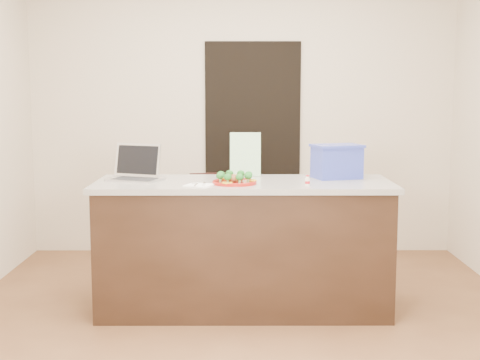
{
  "coord_description": "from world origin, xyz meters",
  "views": [
    {
      "loc": [
        -0.04,
        -4.35,
        1.55
      ],
      "look_at": [
        -0.02,
        0.2,
        0.94
      ],
      "focal_mm": 50.0,
      "sensor_mm": 36.0,
      "label": 1
    }
  ],
  "objects_px": {
    "chair": "(213,220)",
    "island": "(243,245)",
    "plate": "(234,182)",
    "napkin": "(199,185)",
    "laptop": "(136,170)",
    "yogurt_bottle": "(307,181)",
    "blue_box": "(337,161)"
  },
  "relations": [
    {
      "from": "chair",
      "to": "island",
      "type": "bearing_deg",
      "value": -78.06
    },
    {
      "from": "blue_box",
      "to": "napkin",
      "type": "bearing_deg",
      "value": -174.89
    },
    {
      "from": "yogurt_bottle",
      "to": "blue_box",
      "type": "bearing_deg",
      "value": 56.92
    },
    {
      "from": "plate",
      "to": "napkin",
      "type": "xyz_separation_m",
      "value": [
        -0.23,
        -0.08,
        -0.01
      ]
    },
    {
      "from": "island",
      "to": "laptop",
      "type": "bearing_deg",
      "value": 173.5
    },
    {
      "from": "napkin",
      "to": "chair",
      "type": "xyz_separation_m",
      "value": [
        0.05,
        0.95,
        -0.43
      ]
    },
    {
      "from": "chair",
      "to": "laptop",
      "type": "bearing_deg",
      "value": -134.67
    },
    {
      "from": "island",
      "to": "blue_box",
      "type": "relative_size",
      "value": 5.25
    },
    {
      "from": "blue_box",
      "to": "laptop",
      "type": "bearing_deg",
      "value": 166.94
    },
    {
      "from": "napkin",
      "to": "yogurt_bottle",
      "type": "relative_size",
      "value": 2.39
    },
    {
      "from": "laptop",
      "to": "chair",
      "type": "bearing_deg",
      "value": 73.24
    },
    {
      "from": "island",
      "to": "napkin",
      "type": "distance_m",
      "value": 0.59
    },
    {
      "from": "yogurt_bottle",
      "to": "laptop",
      "type": "bearing_deg",
      "value": 165.54
    },
    {
      "from": "island",
      "to": "blue_box",
      "type": "bearing_deg",
      "value": 13.62
    },
    {
      "from": "plate",
      "to": "napkin",
      "type": "distance_m",
      "value": 0.25
    },
    {
      "from": "island",
      "to": "laptop",
      "type": "distance_m",
      "value": 0.93
    },
    {
      "from": "plate",
      "to": "yogurt_bottle",
      "type": "bearing_deg",
      "value": -10.2
    },
    {
      "from": "island",
      "to": "laptop",
      "type": "height_order",
      "value": "laptop"
    },
    {
      "from": "laptop",
      "to": "blue_box",
      "type": "relative_size",
      "value": 1.07
    },
    {
      "from": "napkin",
      "to": "chair",
      "type": "height_order",
      "value": "napkin"
    },
    {
      "from": "yogurt_bottle",
      "to": "chair",
      "type": "relative_size",
      "value": 0.08
    },
    {
      "from": "island",
      "to": "blue_box",
      "type": "distance_m",
      "value": 0.9
    },
    {
      "from": "napkin",
      "to": "blue_box",
      "type": "height_order",
      "value": "blue_box"
    },
    {
      "from": "yogurt_bottle",
      "to": "blue_box",
      "type": "distance_m",
      "value": 0.46
    },
    {
      "from": "plate",
      "to": "chair",
      "type": "xyz_separation_m",
      "value": [
        -0.18,
        0.87,
        -0.43
      ]
    },
    {
      "from": "blue_box",
      "to": "chair",
      "type": "height_order",
      "value": "blue_box"
    },
    {
      "from": "island",
      "to": "napkin",
      "type": "height_order",
      "value": "napkin"
    },
    {
      "from": "laptop",
      "to": "chair",
      "type": "height_order",
      "value": "laptop"
    },
    {
      "from": "laptop",
      "to": "blue_box",
      "type": "xyz_separation_m",
      "value": [
        1.43,
        0.08,
        0.05
      ]
    },
    {
      "from": "plate",
      "to": "blue_box",
      "type": "height_order",
      "value": "blue_box"
    },
    {
      "from": "blue_box",
      "to": "chair",
      "type": "relative_size",
      "value": 0.45
    },
    {
      "from": "napkin",
      "to": "blue_box",
      "type": "distance_m",
      "value": 1.04
    }
  ]
}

